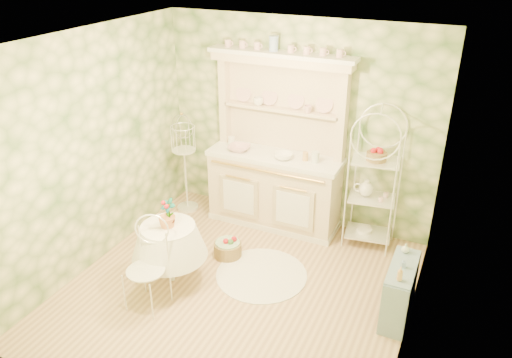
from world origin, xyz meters
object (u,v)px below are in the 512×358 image
at_px(birdcage_stand, 185,164).
at_px(cafe_chair, 146,271).
at_px(side_shelf, 399,293).
at_px(round_table, 170,253).
at_px(kitchen_dresser, 275,145).
at_px(floor_basket, 228,249).
at_px(bakers_rack, 374,176).

bearing_deg(birdcage_stand, cafe_chair, -69.50).
relative_size(side_shelf, round_table, 0.89).
bearing_deg(kitchen_dresser, floor_basket, -101.60).
xyz_separation_m(side_shelf, floor_basket, (-2.08, 0.22, -0.18)).
bearing_deg(round_table, kitchen_dresser, 71.49).
bearing_deg(bakers_rack, floor_basket, -154.06).
xyz_separation_m(side_shelf, cafe_chair, (-2.42, -0.94, 0.16)).
bearing_deg(round_table, bakers_rack, 42.32).
height_order(bakers_rack, birdcage_stand, bakers_rack).
distance_m(kitchen_dresser, round_table, 1.92).
height_order(bakers_rack, cafe_chair, bakers_rack).
height_order(birdcage_stand, floor_basket, birdcage_stand).
bearing_deg(birdcage_stand, round_table, -64.49).
bearing_deg(round_table, cafe_chair, -87.35).
xyz_separation_m(kitchen_dresser, side_shelf, (1.88, -1.20, -0.86)).
distance_m(kitchen_dresser, bakers_rack, 1.30).
height_order(kitchen_dresser, round_table, kitchen_dresser).
bearing_deg(cafe_chair, side_shelf, -1.35).
bearing_deg(birdcage_stand, bakers_rack, 4.06).
relative_size(kitchen_dresser, round_table, 3.12).
xyz_separation_m(cafe_chair, birdcage_stand, (-0.74, 1.97, 0.26)).
height_order(bakers_rack, floor_basket, bakers_rack).
height_order(side_shelf, floor_basket, side_shelf).
relative_size(bakers_rack, round_table, 2.59).
relative_size(bakers_rack, birdcage_stand, 1.35).
bearing_deg(kitchen_dresser, side_shelf, -32.53).
bearing_deg(bakers_rack, round_table, -145.40).
bearing_deg(birdcage_stand, kitchen_dresser, 7.48).
distance_m(bakers_rack, round_table, 2.56).
bearing_deg(kitchen_dresser, bakers_rack, 0.65).
bearing_deg(side_shelf, bakers_rack, 114.79).
distance_m(round_table, floor_basket, 0.82).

